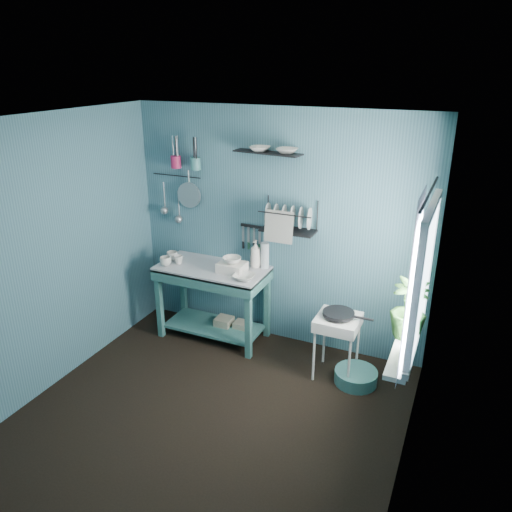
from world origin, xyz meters
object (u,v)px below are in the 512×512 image
at_px(mug_left, 166,261).
at_px(frying_pan, 339,313).
at_px(water_bottle, 265,255).
at_px(colander, 189,195).
at_px(storage_tin_large, 224,327).
at_px(wash_tub, 232,267).
at_px(floor_basin, 356,377).
at_px(hotplate_stand, 336,346).
at_px(potted_plant, 409,308).
at_px(soap_bottle, 255,254).
at_px(dish_rack, 288,216).
at_px(mug_mid, 179,260).
at_px(work_counter, 213,302).
at_px(utensil_cup_teal, 195,164).
at_px(mug_right, 172,256).
at_px(utensil_cup_magenta, 176,162).

distance_m(mug_left, frying_pan, 1.94).
xyz_separation_m(water_bottle, colander, (-0.92, 0.03, 0.55)).
bearing_deg(storage_tin_large, water_bottle, 22.04).
bearing_deg(frying_pan, colander, 166.98).
height_order(wash_tub, floor_basin, wash_tub).
bearing_deg(hotplate_stand, potted_plant, -42.14).
relative_size(soap_bottle, colander, 1.07).
distance_m(hotplate_stand, storage_tin_large, 1.38).
distance_m(soap_bottle, potted_plant, 1.88).
xyz_separation_m(frying_pan, dish_rack, (-0.65, 0.35, 0.78)).
xyz_separation_m(mug_mid, soap_bottle, (0.80, 0.26, 0.10)).
height_order(work_counter, utensil_cup_teal, utensil_cup_teal).
distance_m(potted_plant, floor_basin, 1.17).
height_order(wash_tub, potted_plant, potted_plant).
distance_m(soap_bottle, storage_tin_large, 0.94).
relative_size(dish_rack, potted_plant, 1.09).
bearing_deg(mug_right, frying_pan, -5.26).
height_order(hotplate_stand, floor_basin, hotplate_stand).
relative_size(mug_right, hotplate_stand, 0.19).
xyz_separation_m(wash_tub, water_bottle, (0.27, 0.24, 0.09)).
distance_m(mug_mid, hotplate_stand, 1.92).
xyz_separation_m(work_counter, colander, (-0.40, 0.25, 1.11)).
bearing_deg(frying_pan, floor_basin, -11.29).
bearing_deg(utensil_cup_teal, soap_bottle, -1.40).
xyz_separation_m(mug_mid, utensil_cup_teal, (0.10, 0.28, 1.00)).
bearing_deg(floor_basin, mug_mid, 175.44).
bearing_deg(utensil_cup_magenta, storage_tin_large, -15.07).
bearing_deg(utensil_cup_teal, floor_basin, -12.74).
distance_m(mug_mid, wash_tub, 0.63).
height_order(mug_mid, utensil_cup_magenta, utensil_cup_magenta).
bearing_deg(mug_mid, hotplate_stand, -3.73).
bearing_deg(utensil_cup_teal, potted_plant, -19.21).
bearing_deg(dish_rack, water_bottle, 175.86).
bearing_deg(soap_bottle, storage_tin_large, -154.89).
bearing_deg(potted_plant, work_counter, 163.74).
distance_m(dish_rack, utensil_cup_magenta, 1.38).
relative_size(soap_bottle, storage_tin_large, 1.36).
height_order(soap_bottle, hotplate_stand, soap_bottle).
relative_size(utensil_cup_magenta, utensil_cup_teal, 1.00).
xyz_separation_m(mug_mid, floor_basin, (2.05, -0.16, -0.82)).
xyz_separation_m(mug_mid, storage_tin_large, (0.48, 0.11, -0.77)).
xyz_separation_m(mug_left, colander, (0.08, 0.41, 0.64)).
distance_m(wash_tub, colander, 0.95).
distance_m(mug_left, floor_basin, 2.30).
distance_m(soap_bottle, utensil_cup_teal, 1.14).
bearing_deg(utensil_cup_teal, mug_right, -135.54).
distance_m(work_counter, water_bottle, 0.79).
distance_m(mug_mid, floor_basin, 2.21).
bearing_deg(utensil_cup_magenta, colander, 13.58).
height_order(work_counter, storage_tin_large, work_counter).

